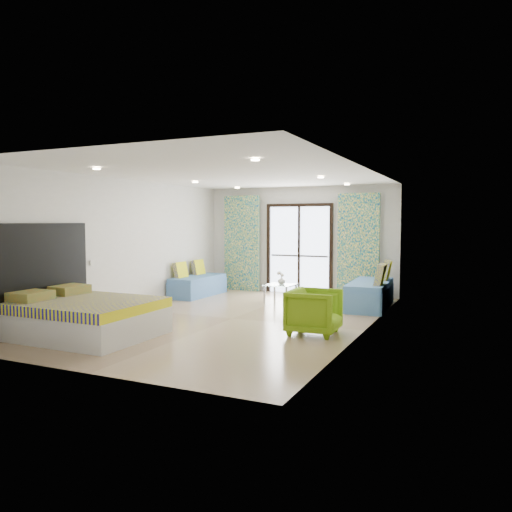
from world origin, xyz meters
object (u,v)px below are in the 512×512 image
at_px(coffee_table, 280,286).
at_px(armchair, 314,309).
at_px(bed, 85,317).
at_px(daybed_left, 198,285).
at_px(daybed_right, 371,293).

relative_size(coffee_table, armchair, 0.88).
bearing_deg(bed, daybed_left, 98.09).
height_order(bed, daybed_left, daybed_left).
relative_size(bed, armchair, 2.62).
bearing_deg(bed, armchair, 26.77).
bearing_deg(bed, daybed_right, 51.69).
relative_size(daybed_right, armchair, 2.51).
bearing_deg(coffee_table, armchair, -58.22).
height_order(daybed_left, daybed_right, daybed_right).
relative_size(daybed_left, daybed_right, 0.86).
height_order(daybed_right, coffee_table, daybed_right).
xyz_separation_m(bed, armchair, (3.28, 1.66, 0.10)).
distance_m(bed, daybed_right, 5.80).
bearing_deg(daybed_left, coffee_table, -2.77).
distance_m(daybed_left, armchair, 4.83).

